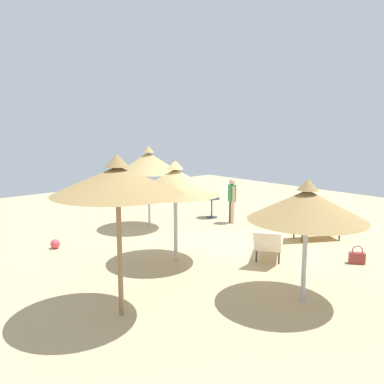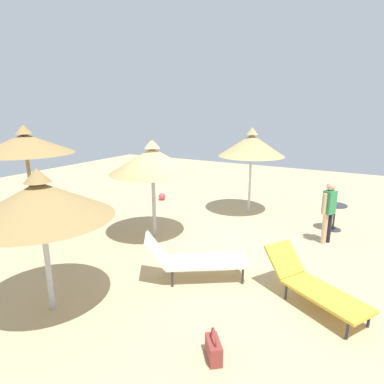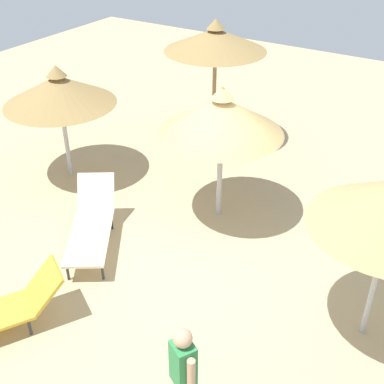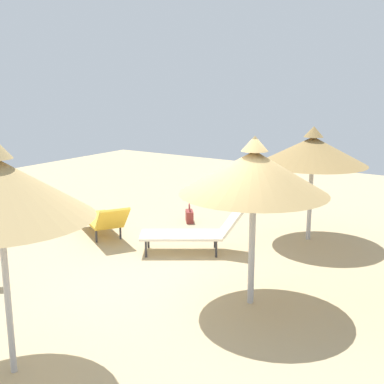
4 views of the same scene
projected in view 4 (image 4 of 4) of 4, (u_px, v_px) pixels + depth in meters
name	position (u px, v px, depth m)	size (l,w,h in m)	color
ground	(193.00, 295.00, 7.89)	(24.00, 24.00, 0.10)	tan
parasol_umbrella_front	(254.00, 172.00, 7.07)	(2.18, 2.18, 2.55)	#B2B2B7
parasol_umbrella_edge	(313.00, 151.00, 10.09)	(2.24, 2.24, 2.40)	#B2B2B7
lounge_chair_center	(104.00, 220.00, 10.59)	(1.94, 1.49, 0.82)	gold
lounge_chair_far_right	(195.00, 232.00, 9.61)	(2.01, 1.64, 0.92)	silver
handbag	(189.00, 216.00, 11.75)	(0.36, 0.39, 0.46)	maroon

